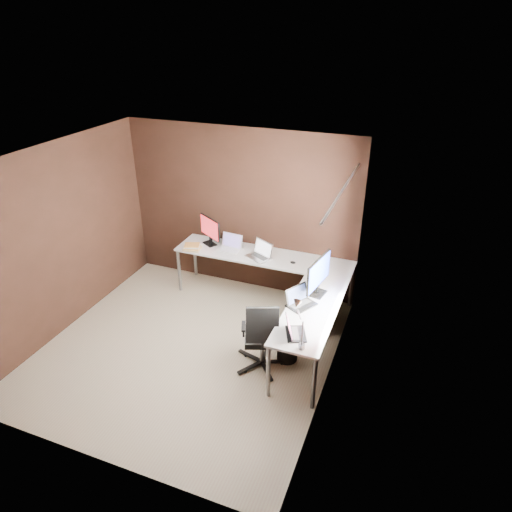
{
  "coord_description": "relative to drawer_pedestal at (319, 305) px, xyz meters",
  "views": [
    {
      "loc": [
        2.5,
        -4.07,
        3.82
      ],
      "look_at": [
        0.57,
        0.95,
        1.0
      ],
      "focal_mm": 32.0,
      "sensor_mm": 36.0,
      "label": 1
    }
  ],
  "objects": [
    {
      "name": "laptop_silver",
      "position": [
        -0.98,
        0.28,
        0.48
      ],
      "size": [
        0.43,
        0.38,
        0.23
      ],
      "rotation": [
        0.0,
        0.0,
        -0.48
      ],
      "color": "silver",
      "rests_on": "desk"
    },
    {
      "name": "drawer_pedestal",
      "position": [
        0.0,
        0.0,
        0.0
      ],
      "size": [
        0.42,
        0.5,
        0.6
      ],
      "primitive_type": "cube",
      "color": "white",
      "rests_on": "ground"
    },
    {
      "name": "mouse_left",
      "position": [
        -2.06,
        0.15,
        0.44
      ],
      "size": [
        0.09,
        0.07,
        0.03
      ],
      "primitive_type": "ellipsoid",
      "rotation": [
        0.0,
        0.0,
        -0.34
      ],
      "color": "black",
      "rests_on": "desk"
    },
    {
      "name": "monitor_left",
      "position": [
        -1.84,
        0.42,
        0.67
      ],
      "size": [
        0.44,
        0.28,
        0.43
      ],
      "rotation": [
        0.0,
        0.0,
        -0.56
      ],
      "color": "black",
      "rests_on": "desk"
    },
    {
      "name": "laptop_black_big",
      "position": [
        -0.09,
        -0.71,
        0.48
      ],
      "size": [
        0.37,
        0.41,
        0.22
      ],
      "rotation": [
        0.0,
        0.0,
        1.06
      ],
      "color": "black",
      "rests_on": "desk"
    },
    {
      "name": "mouse_corner",
      "position": [
        -0.47,
        0.26,
        0.45
      ],
      "size": [
        0.09,
        0.06,
        0.03
      ],
      "primitive_type": "ellipsoid",
      "rotation": [
        0.0,
        0.0,
        0.05
      ],
      "color": "black",
      "rests_on": "desk"
    },
    {
      "name": "laptop_white",
      "position": [
        -1.48,
        0.37,
        0.48
      ],
      "size": [
        0.35,
        0.26,
        0.22
      ],
      "rotation": [
        0.0,
        0.0,
        -0.09
      ],
      "color": "white",
      "rests_on": "desk"
    },
    {
      "name": "book_stack",
      "position": [
        -2.02,
        0.15,
        0.47
      ],
      "size": [
        0.28,
        0.25,
        0.08
      ],
      "rotation": [
        0.0,
        0.0,
        0.26
      ],
      "color": "tan",
      "rests_on": "desk"
    },
    {
      "name": "wastebasket",
      "position": [
        -0.18,
        -0.88,
        -0.15
      ],
      "size": [
        0.29,
        0.29,
        0.29
      ],
      "primitive_type": "cylinder",
      "rotation": [
        0.0,
        0.0,
        -0.16
      ],
      "color": "black",
      "rests_on": "ground"
    },
    {
      "name": "desk",
      "position": [
        -0.59,
        -0.11,
        0.38
      ],
      "size": [
        2.65,
        2.25,
        0.73
      ],
      "color": "white",
      "rests_on": "ground"
    },
    {
      "name": "laptop_black_small",
      "position": [
        0.01,
        -1.31,
        0.48
      ],
      "size": [
        0.31,
        0.36,
        0.2
      ],
      "rotation": [
        0.0,
        0.0,
        1.97
      ],
      "color": "black",
      "rests_on": "desk"
    },
    {
      "name": "room",
      "position": [
        -1.09,
        -1.08,
        0.98
      ],
      "size": [
        3.6,
        3.6,
        2.5
      ],
      "color": "#BCB392",
      "rests_on": "ground"
    },
    {
      "name": "desk_lamp",
      "position": [
        0.09,
        -1.44,
        0.76
      ],
      "size": [
        0.18,
        0.21,
        0.53
      ],
      "rotation": [
        0.0,
        0.0,
        -0.05
      ],
      "color": "slate",
      "rests_on": "desk"
    },
    {
      "name": "monitor_right",
      "position": [
        0.05,
        -0.39,
        0.72
      ],
      "size": [
        0.19,
        0.61,
        0.51
      ],
      "rotation": [
        0.0,
        0.0,
        1.39
      ],
      "color": "black",
      "rests_on": "desk"
    },
    {
      "name": "office_chair",
      "position": [
        -0.42,
        -1.12,
        -0.02
      ],
      "size": [
        0.54,
        0.57,
        0.96
      ],
      "rotation": [
        0.0,
        0.0,
        0.36
      ],
      "color": "black",
      "rests_on": "ground"
    }
  ]
}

